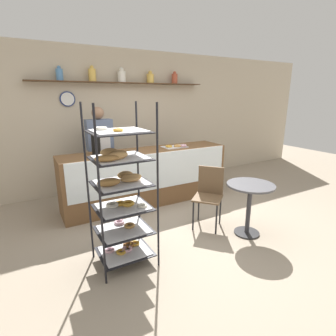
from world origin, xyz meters
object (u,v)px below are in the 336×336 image
(cafe_chair, at_px, (209,191))
(coffee_carafe, at_px, (96,143))
(person_worker, at_px, (100,151))
(cafe_table, at_px, (250,197))
(pastry_rack, at_px, (121,192))
(donut_tray_counter, at_px, (176,146))

(cafe_chair, relative_size, coffee_carafe, 2.32)
(cafe_chair, bearing_deg, person_worker, 170.64)
(cafe_table, distance_m, coffee_carafe, 2.41)
(person_worker, height_order, cafe_table, person_worker)
(pastry_rack, relative_size, cafe_table, 2.48)
(pastry_rack, xyz_separation_m, coffee_carafe, (0.14, 1.53, 0.27))
(cafe_table, xyz_separation_m, cafe_chair, (-0.30, 0.48, -0.01))
(person_worker, distance_m, cafe_chair, 2.07)
(cafe_chair, distance_m, coffee_carafe, 1.88)
(pastry_rack, distance_m, donut_tray_counter, 2.09)
(person_worker, bearing_deg, cafe_chair, -58.77)
(pastry_rack, bearing_deg, cafe_table, -7.51)
(pastry_rack, distance_m, cafe_chair, 1.45)
(cafe_table, relative_size, cafe_chair, 0.84)
(pastry_rack, xyz_separation_m, cafe_chair, (1.38, 0.26, -0.33))
(person_worker, distance_m, donut_tray_counter, 1.33)
(cafe_chair, bearing_deg, coffee_carafe, -176.29)
(pastry_rack, bearing_deg, person_worker, 80.71)
(person_worker, xyz_separation_m, cafe_table, (1.36, -2.22, -0.37))
(cafe_chair, bearing_deg, cafe_table, -8.63)
(cafe_table, distance_m, donut_tray_counter, 1.71)
(pastry_rack, height_order, donut_tray_counter, pastry_rack)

